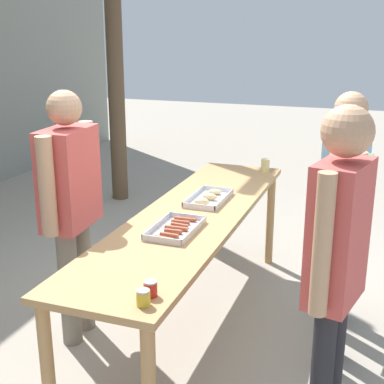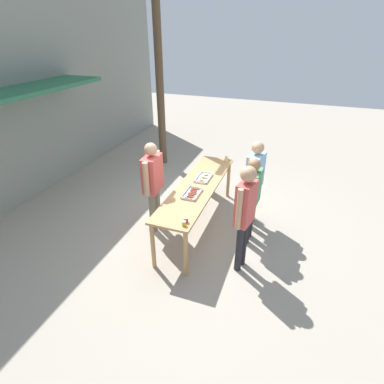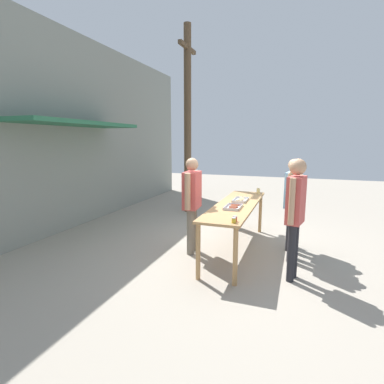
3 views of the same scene
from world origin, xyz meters
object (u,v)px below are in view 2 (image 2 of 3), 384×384
object	(u,v)px
condiment_jar_ketchup	(186,220)
person_customer_with_cup	(255,177)
food_tray_sausages	(192,194)
condiment_jar_mustard	(184,223)
person_customer_holding_hotdog	(245,210)
person_server_behind_table	(153,180)
beer_cup	(227,159)
person_customer_waiting_in_line	(251,194)
food_tray_buns	(204,178)
utility_pole	(159,64)

from	to	relation	value
condiment_jar_ketchup	person_customer_with_cup	size ratio (longest dim) A/B	0.05
condiment_jar_ketchup	food_tray_sausages	bearing A→B (deg)	13.69
condiment_jar_ketchup	condiment_jar_mustard	bearing A→B (deg)	-176.42
person_customer_holding_hotdog	person_customer_with_cup	distance (m)	1.30
food_tray_sausages	person_server_behind_table	size ratio (longest dim) A/B	0.25
person_customer_holding_hotdog	person_server_behind_table	bearing A→B (deg)	-93.58
condiment_jar_ketchup	beer_cup	xyz separation A→B (m)	(2.46, -0.00, 0.02)
person_server_behind_table	person_customer_waiting_in_line	xyz separation A→B (m)	(0.25, -1.74, -0.09)
food_tray_sausages	person_customer_with_cup	size ratio (longest dim) A/B	0.26
food_tray_buns	condiment_jar_mustard	size ratio (longest dim) A/B	5.97
condiment_jar_mustard	utility_pole	xyz separation A→B (m)	(3.95, 2.20, 1.71)
food_tray_sausages	person_customer_waiting_in_line	world-z (taller)	person_customer_waiting_in_line
person_customer_waiting_in_line	utility_pole	world-z (taller)	utility_pole
food_tray_buns	food_tray_sausages	bearing A→B (deg)	180.00
condiment_jar_ketchup	person_server_behind_table	world-z (taller)	person_server_behind_table
person_customer_holding_hotdog	food_tray_sausages	bearing A→B (deg)	-103.54
person_customer_with_cup	utility_pole	world-z (taller)	utility_pole
person_customer_with_cup	condiment_jar_ketchup	bearing A→B (deg)	-14.43
condiment_jar_mustard	beer_cup	world-z (taller)	beer_cup
food_tray_buns	person_server_behind_table	xyz separation A→B (m)	(-0.63, 0.76, 0.11)
food_tray_sausages	food_tray_buns	bearing A→B (deg)	-0.00
beer_cup	person_customer_waiting_in_line	world-z (taller)	person_customer_waiting_in_line
condiment_jar_ketchup	person_customer_waiting_in_line	distance (m)	1.34
food_tray_buns	beer_cup	world-z (taller)	beer_cup
food_tray_sausages	person_customer_waiting_in_line	bearing A→B (deg)	-74.60
food_tray_buns	person_customer_with_cup	size ratio (longest dim) A/B	0.27
condiment_jar_mustard	person_customer_with_cup	bearing A→B (deg)	-23.11
person_server_behind_table	person_customer_with_cup	xyz separation A→B (m)	(0.78, -1.70, -0.01)
beer_cup	person_server_behind_table	bearing A→B (deg)	149.16
utility_pole	condiment_jar_ketchup	bearing A→B (deg)	-150.43
food_tray_buns	person_customer_with_cup	world-z (taller)	person_customer_with_cup
condiment_jar_mustard	person_server_behind_table	world-z (taller)	person_server_behind_table
food_tray_buns	person_customer_holding_hotdog	size ratio (longest dim) A/B	0.26
person_customer_with_cup	condiment_jar_mustard	bearing A→B (deg)	-13.10
condiment_jar_mustard	utility_pole	distance (m)	4.83
condiment_jar_mustard	condiment_jar_ketchup	distance (m)	0.09
person_customer_waiting_in_line	person_customer_with_cup	bearing A→B (deg)	-172.02
condiment_jar_mustard	food_tray_buns	bearing A→B (deg)	7.52
condiment_jar_mustard	person_customer_waiting_in_line	world-z (taller)	person_customer_waiting_in_line
beer_cup	food_tray_buns	bearing A→B (deg)	168.37
condiment_jar_mustard	person_server_behind_table	bearing A→B (deg)	45.93
beer_cup	person_customer_holding_hotdog	world-z (taller)	person_customer_holding_hotdog
person_server_behind_table	beer_cup	bearing A→B (deg)	-35.07
beer_cup	person_customer_waiting_in_line	distance (m)	1.57
condiment_jar_ketchup	person_server_behind_table	size ratio (longest dim) A/B	0.04
food_tray_buns	person_customer_waiting_in_line	world-z (taller)	person_customer_waiting_in_line
condiment_jar_mustard	beer_cup	bearing A→B (deg)	0.10
food_tray_sausages	beer_cup	xyz separation A→B (m)	(1.63, -0.20, 0.04)
condiment_jar_ketchup	person_customer_with_cup	xyz separation A→B (m)	(1.62, -0.74, 0.08)
beer_cup	food_tray_sausages	bearing A→B (deg)	172.93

